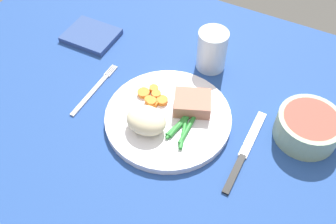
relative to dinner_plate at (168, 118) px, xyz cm
name	(u,v)px	position (x,y,z in cm)	size (l,w,h in cm)	color
dining_table	(166,130)	(0.60, -1.85, -1.80)	(120.00, 90.00, 2.00)	#234793
dinner_plate	(168,118)	(0.00, 0.00, 0.00)	(25.53, 25.53, 1.60)	white
meat_portion	(192,103)	(3.45, 4.02, 2.26)	(7.33, 6.01, 2.93)	#A86B56
mashed_potatoes	(146,120)	(-2.30, -4.60, 2.98)	(7.97, 6.47, 4.36)	beige
carrot_slices	(153,97)	(-4.81, 2.32, 1.33)	(6.92, 5.41, 1.27)	orange
green_beans	(182,127)	(3.89, -1.62, 1.21)	(4.48, 9.23, 0.89)	#2D8C38
fork	(94,90)	(-18.00, -0.26, -0.60)	(1.44, 16.60, 0.40)	silver
knife	(244,152)	(16.58, -0.29, -0.60)	(1.70, 20.50, 0.64)	black
water_glass	(212,52)	(1.22, 18.59, 3.25)	(6.65, 6.65, 9.53)	silver
salad_bowl	(308,126)	(25.56, 9.04, 2.32)	(12.27, 12.27, 5.53)	#99B28C
napkin	(91,35)	(-28.83, 14.13, -0.15)	(12.31, 10.02, 1.30)	#334C8C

